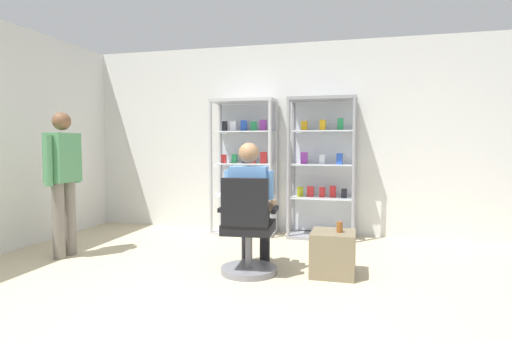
# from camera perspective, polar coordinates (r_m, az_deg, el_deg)

# --- Properties ---
(ground_plane) EXTENTS (7.20, 7.20, 0.00)m
(ground_plane) POSITION_cam_1_polar(r_m,az_deg,el_deg) (3.43, -5.51, -18.22)
(ground_plane) COLOR #C6B793
(back_wall) EXTENTS (6.00, 0.10, 2.70)m
(back_wall) POSITION_cam_1_polar(r_m,az_deg,el_deg) (6.09, 4.10, 4.29)
(back_wall) COLOR silver
(back_wall) RESTS_ON ground
(display_cabinet_left) EXTENTS (0.90, 0.45, 1.90)m
(display_cabinet_left) POSITION_cam_1_polar(r_m,az_deg,el_deg) (5.99, -1.50, 0.66)
(display_cabinet_left) COLOR #B7B7BC
(display_cabinet_left) RESTS_ON ground
(display_cabinet_right) EXTENTS (0.90, 0.45, 1.90)m
(display_cabinet_right) POSITION_cam_1_polar(r_m,az_deg,el_deg) (5.79, 9.02, 0.44)
(display_cabinet_right) COLOR gray
(display_cabinet_right) RESTS_ON ground
(office_chair) EXTENTS (0.58, 0.56, 0.96)m
(office_chair) POSITION_cam_1_polar(r_m,az_deg,el_deg) (4.12, -1.12, -8.75)
(office_chair) COLOR slate
(office_chair) RESTS_ON ground
(seated_shopkeeper) EXTENTS (0.51, 0.59, 1.29)m
(seated_shopkeeper) POSITION_cam_1_polar(r_m,az_deg,el_deg) (4.22, -0.71, -4.05)
(seated_shopkeeper) COLOR black
(seated_shopkeeper) RESTS_ON ground
(storage_crate) EXTENTS (0.42, 0.44, 0.43)m
(storage_crate) POSITION_cam_1_polar(r_m,az_deg,el_deg) (4.23, 10.43, -11.00)
(storage_crate) COLOR #72664C
(storage_crate) RESTS_ON ground
(tea_glass) EXTENTS (0.06, 0.06, 0.10)m
(tea_glass) POSITION_cam_1_polar(r_m,az_deg,el_deg) (4.15, 11.30, -7.54)
(tea_glass) COLOR brown
(tea_glass) RESTS_ON storage_crate
(standing_customer) EXTENTS (0.23, 0.52, 1.63)m
(standing_customer) POSITION_cam_1_polar(r_m,az_deg,el_deg) (5.18, -24.75, -0.51)
(standing_customer) COLOR slate
(standing_customer) RESTS_ON ground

